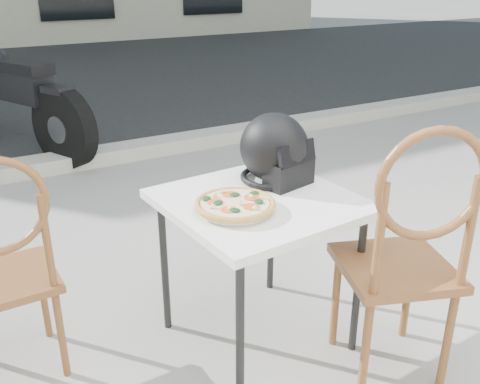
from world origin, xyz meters
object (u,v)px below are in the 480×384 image
plate (235,209)px  cafe_table_main (259,212)px  helmet (276,152)px  cafe_chair_main (408,246)px  motorcycle (5,97)px  cafe_chair_side (3,261)px  pizza (235,204)px

plate → cafe_table_main: bearing=22.1°
helmet → cafe_chair_main: size_ratio=0.33×
helmet → cafe_chair_main: (0.18, -0.62, -0.21)m
cafe_table_main → motorcycle: 3.44m
cafe_table_main → helmet: size_ratio=2.17×
cafe_chair_side → motorcycle: (0.43, 3.15, -0.05)m
plate → pizza: 0.02m
helmet → cafe_chair_side: helmet is taller
cafe_table_main → cafe_chair_main: bearing=-54.9°
cafe_table_main → cafe_chair_side: bearing=164.8°
cafe_table_main → pizza: bearing=-158.0°
cafe_table_main → cafe_chair_main: (0.34, -0.48, -0.02)m
pizza → motorcycle: 3.49m
motorcycle → cafe_chair_main: bearing=-102.3°
pizza → cafe_chair_main: bearing=-41.3°
motorcycle → helmet: bearing=-103.0°
pizza → cafe_chair_side: (-0.80, 0.32, -0.17)m
cafe_table_main → pizza: (-0.14, -0.06, 0.09)m
pizza → cafe_chair_side: size_ratio=0.36×
helmet → motorcycle: bearing=89.4°
pizza → cafe_chair_side: bearing=158.6°
pizza → cafe_chair_main: size_ratio=0.32×
cafe_table_main → plate: plate is taller
helmet → motorcycle: motorcycle is taller
cafe_chair_side → helmet: bearing=171.8°
helmet → cafe_chair_main: cafe_chair_main is taller
cafe_chair_side → motorcycle: bearing=-99.6°
plate → cafe_chair_main: size_ratio=0.31×
cafe_chair_main → cafe_chair_side: size_ratio=1.11×
cafe_table_main → motorcycle: size_ratio=0.37×
cafe_chair_main → pizza: bearing=-21.2°
cafe_table_main → plate: 0.17m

